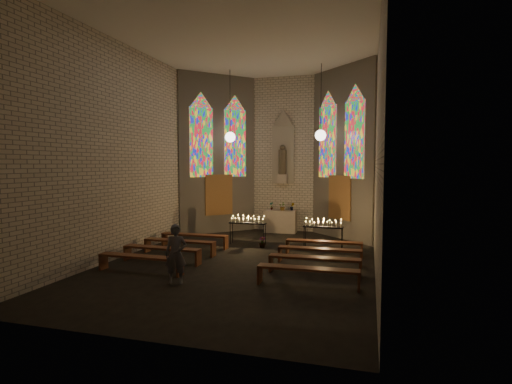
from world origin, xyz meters
TOP-DOWN VIEW (x-y plane):
  - floor at (0.00, 0.00)m, footprint 12.00×12.00m
  - room at (-0.00, 3.37)m, footprint 8.22×12.43m
  - altar at (0.00, 5.45)m, footprint 1.40×0.60m
  - flower_vase_left at (-0.45, 5.55)m, footprint 0.22×0.19m
  - flower_vase_center at (0.11, 5.36)m, footprint 0.43×0.41m
  - flower_vase_right at (0.51, 5.52)m, footprint 0.22×0.19m
  - aisle_flower_pot at (0.06, 2.03)m, footprint 0.28×0.28m
  - votive_stand_left at (-0.63, 2.50)m, footprint 1.42×0.34m
  - votive_stand_right at (2.24, 2.32)m, footprint 1.43×0.39m
  - pew_left_0 at (-2.37, 1.44)m, footprint 2.54×0.40m
  - pew_right_0 at (2.37, 1.44)m, footprint 2.54×0.40m
  - pew_left_1 at (-2.37, 0.24)m, footprint 2.54×0.40m
  - pew_right_1 at (2.37, 0.24)m, footprint 2.54×0.40m
  - pew_left_2 at (-2.37, -0.96)m, footprint 2.54×0.40m
  - pew_right_2 at (2.37, -0.96)m, footprint 2.54×0.40m
  - pew_left_3 at (-2.37, -2.16)m, footprint 2.54×0.40m
  - pew_right_3 at (2.37, -2.16)m, footprint 2.54×0.40m
  - visitor at (-0.92, -2.81)m, footprint 0.64×0.51m

SIDE VIEW (x-z plane):
  - floor at x=0.00m, z-range 0.00..0.00m
  - aisle_flower_pot at x=0.06m, z-range 0.00..0.40m
  - pew_left_0 at x=-2.37m, z-range 0.15..0.64m
  - pew_right_0 at x=2.37m, z-range 0.15..0.64m
  - pew_left_1 at x=-2.37m, z-range 0.15..0.64m
  - pew_right_1 at x=2.37m, z-range 0.15..0.64m
  - pew_left_2 at x=-2.37m, z-range 0.15..0.64m
  - pew_right_2 at x=2.37m, z-range 0.15..0.64m
  - pew_left_3 at x=-2.37m, z-range 0.15..0.64m
  - pew_right_3 at x=2.37m, z-range 0.15..0.64m
  - altar at x=0.00m, z-range 0.00..1.00m
  - visitor at x=-0.92m, z-range 0.00..1.53m
  - votive_stand_left at x=-0.63m, z-range 0.37..1.42m
  - votive_stand_right at x=2.24m, z-range 0.37..1.42m
  - flower_vase_left at x=-0.45m, z-range 1.00..1.35m
  - flower_vase_right at x=0.51m, z-range 1.00..1.35m
  - flower_vase_center at x=0.11m, z-range 1.00..1.38m
  - room at x=0.00m, z-range 0.21..7.22m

